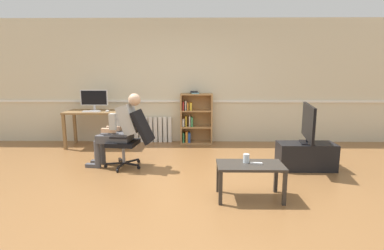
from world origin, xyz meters
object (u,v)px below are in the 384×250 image
person_seated (120,128)px  keyboard (91,111)px  drinking_glass (246,158)px  office_chair (132,137)px  tv_stand (306,156)px  bookshelf (194,119)px  spare_remote (256,163)px  imac_monitor (94,98)px  radiator (153,130)px  tv_screen (308,123)px  computer_desk (96,116)px  coffee_table (250,169)px  computer_mouse (107,111)px

person_seated → keyboard: bearing=-137.3°
person_seated → drinking_glass: bearing=65.0°
office_chair → tv_stand: size_ratio=1.06×
bookshelf → spare_remote: bearing=-74.8°
imac_monitor → spare_remote: 4.02m
radiator → drinking_glass: radiator is taller
tv_screen → drinking_glass: tv_screen is taller
computer_desk → bookshelf: (2.07, 0.30, -0.10)m
computer_desk → tv_screen: size_ratio=1.25×
coffee_table → drinking_glass: 0.14m
imac_monitor → bookshelf: bearing=5.9°
tv_stand → person_seated: bearing=178.4°
imac_monitor → tv_stand: bearing=-21.5°
bookshelf → coffee_table: (0.72, -2.94, -0.16)m
computer_mouse → person_seated: size_ratio=0.08×
tv_screen → tv_stand: bearing=90.0°
keyboard → radiator: (1.19, 0.53, -0.48)m
spare_remote → radiator: bearing=-141.1°
computer_desk → radiator: computer_desk is taller
imac_monitor → keyboard: (0.00, -0.22, -0.25)m
drinking_glass → imac_monitor: bearing=136.5°
keyboard → bookshelf: 2.17m
drinking_glass → coffee_table: bearing=-56.4°
keyboard → tv_screen: bearing=-18.7°
bookshelf → radiator: 0.97m
imac_monitor → office_chair: (1.10, -1.50, -0.49)m
person_seated → coffee_table: person_seated is taller
coffee_table → spare_remote: 0.11m
imac_monitor → tv_stand: (3.96, -1.56, -0.79)m
coffee_table → spare_remote: size_ratio=5.51×
computer_mouse → radiator: computer_mouse is taller
office_chair → drinking_glass: (1.70, -1.16, -0.02)m
imac_monitor → radiator: bearing=14.7°
imac_monitor → bookshelf: imac_monitor is taller
person_seated → drinking_glass: 2.24m
bookshelf → coffee_table: bookshelf is taller
tv_screen → spare_remote: 1.59m
drinking_glass → computer_desk: bearing=136.9°
computer_mouse → coffee_table: computer_mouse is taller
office_chair → person_seated: size_ratio=0.78×
drinking_glass → person_seated: bearing=147.9°
person_seated → bookshelf: bearing=151.3°
computer_desk → drinking_glass: 3.77m
keyboard → person_seated: bearing=-54.3°
computer_mouse → bookshelf: bookshelf is taller
office_chair → computer_desk: bearing=-136.3°
bookshelf → person_seated: person_seated is taller
keyboard → bookshelf: bookshelf is taller
bookshelf → spare_remote: bookshelf is taller
office_chair → tv_stand: 2.87m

